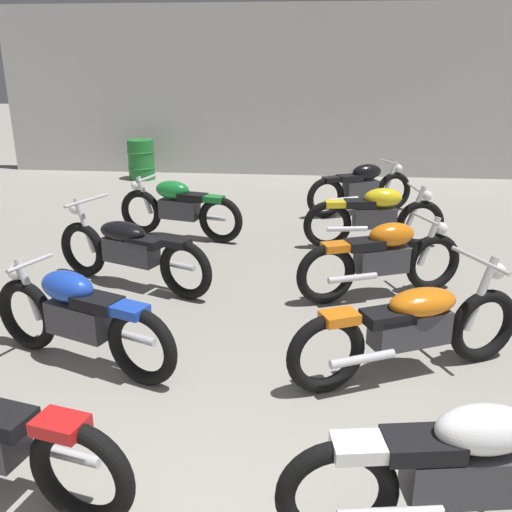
# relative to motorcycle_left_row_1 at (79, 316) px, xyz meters

# --- Properties ---
(back_wall) EXTENTS (12.81, 0.24, 3.60)m
(back_wall) POSITION_rel_motorcycle_left_row_1_xyz_m (1.36, 8.65, 1.34)
(back_wall) COLOR #BCBAB7
(back_wall) RESTS_ON ground
(motorcycle_left_row_1) EXTENTS (1.87, 0.83, 0.88)m
(motorcycle_left_row_1) POSITION_rel_motorcycle_left_row_1_xyz_m (0.00, 0.00, 0.00)
(motorcycle_left_row_1) COLOR black
(motorcycle_left_row_1) RESTS_ON ground
(motorcycle_left_row_2) EXTENTS (2.05, 1.02, 0.97)m
(motorcycle_left_row_2) POSITION_rel_motorcycle_left_row_1_xyz_m (-0.12, 1.78, -0.01)
(motorcycle_left_row_2) COLOR black
(motorcycle_left_row_2) RESTS_ON ground
(motorcycle_left_row_3) EXTENTS (1.94, 0.66, 0.88)m
(motorcycle_left_row_3) POSITION_rel_motorcycle_left_row_1_xyz_m (0.01, 3.67, 0.00)
(motorcycle_left_row_3) COLOR black
(motorcycle_left_row_3) RESTS_ON ground
(motorcycle_right_row_0) EXTENTS (1.96, 0.60, 0.88)m
(motorcycle_right_row_0) POSITION_rel_motorcycle_left_row_1_xyz_m (2.77, -1.62, 0.00)
(motorcycle_right_row_0) COLOR black
(motorcycle_right_row_0) RESTS_ON ground
(motorcycle_right_row_1) EXTENTS (2.02, 1.08, 0.97)m
(motorcycle_right_row_1) POSITION_rel_motorcycle_left_row_1_xyz_m (2.78, 0.11, -0.01)
(motorcycle_right_row_1) COLOR black
(motorcycle_right_row_1) RESTS_ON ground
(motorcycle_right_row_2) EXTENTS (1.87, 0.84, 0.88)m
(motorcycle_right_row_2) POSITION_rel_motorcycle_left_row_1_xyz_m (2.72, 1.76, 0.00)
(motorcycle_right_row_2) COLOR black
(motorcycle_right_row_2) RESTS_ON ground
(motorcycle_right_row_3) EXTENTS (1.96, 0.58, 0.88)m
(motorcycle_right_row_3) POSITION_rel_motorcycle_left_row_1_xyz_m (2.81, 3.50, 0.00)
(motorcycle_right_row_3) COLOR black
(motorcycle_right_row_3) RESTS_ON ground
(motorcycle_right_row_4) EXTENTS (1.82, 0.96, 0.88)m
(motorcycle_right_row_4) POSITION_rel_motorcycle_left_row_1_xyz_m (2.75, 5.30, 0.00)
(motorcycle_right_row_4) COLOR black
(motorcycle_right_row_4) RESTS_ON ground
(oil_drum) EXTENTS (0.59, 0.59, 0.85)m
(oil_drum) POSITION_rel_motorcycle_left_row_1_xyz_m (-1.78, 7.77, -0.03)
(oil_drum) COLOR #1E722D
(oil_drum) RESTS_ON ground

